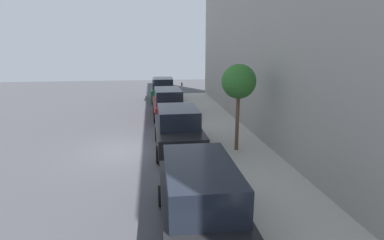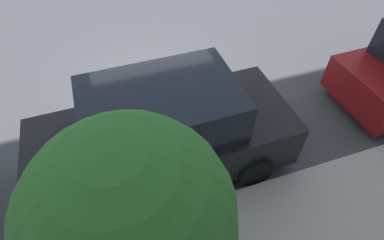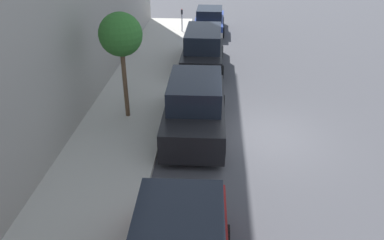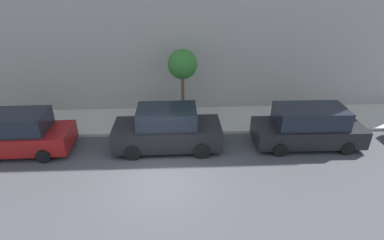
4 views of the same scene
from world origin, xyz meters
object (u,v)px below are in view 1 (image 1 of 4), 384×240
at_px(parked_suv_third, 178,130).
at_px(parked_suv_fifth, 163,90).
at_px(street_tree, 239,82).
at_px(parking_meter_far, 182,88).
at_px(parked_minivan_fourth, 168,103).
at_px(parked_minivan_second, 200,201).

height_order(parked_suv_third, parked_suv_fifth, same).
height_order(parked_suv_fifth, street_tree, street_tree).
distance_m(parked_suv_third, parked_suv_fifth, 13.21).
relative_size(parked_suv_third, parking_meter_far, 3.46).
distance_m(parked_minivan_fourth, parking_meter_far, 7.09).
height_order(parked_suv_third, parking_meter_far, parked_suv_third).
xyz_separation_m(parked_suv_third, parked_minivan_fourth, (-0.07, 6.77, -0.01)).
bearing_deg(parked_suv_third, street_tree, -16.40).
xyz_separation_m(parked_minivan_fourth, parking_meter_far, (1.63, 6.90, 0.08)).
xyz_separation_m(parked_minivan_fourth, street_tree, (2.62, -7.52, 2.24)).
distance_m(parking_meter_far, street_tree, 14.61).
distance_m(parked_minivan_second, parked_minivan_fourth, 13.22).
relative_size(parked_minivan_second, street_tree, 1.30).
distance_m(parked_minivan_second, parked_suv_third, 6.45).
xyz_separation_m(parked_suv_fifth, parking_meter_far, (1.73, 0.46, 0.08)).
distance_m(parked_minivan_fourth, parked_suv_fifth, 6.44).
height_order(parked_minivan_fourth, street_tree, street_tree).
bearing_deg(street_tree, parking_meter_far, 93.93).
height_order(parked_suv_third, parked_minivan_fourth, parked_suv_third).
xyz_separation_m(parked_suv_third, parked_suv_fifth, (-0.17, 13.21, 0.00)).
height_order(parked_suv_fifth, parking_meter_far, parked_suv_fifth).
height_order(parking_meter_far, street_tree, street_tree).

